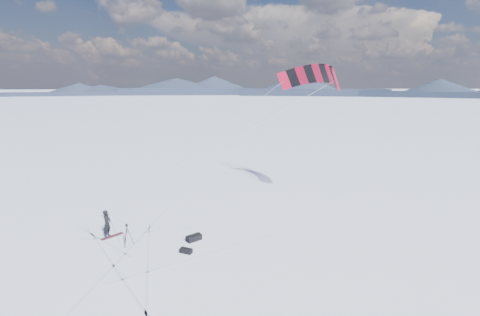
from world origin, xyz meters
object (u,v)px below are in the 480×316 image
object	(u,v)px
snowboard	(112,236)
snowkiter	(108,237)
gear_bag_b	(186,251)
gear_bag_a	(194,238)
tripod	(127,232)

from	to	relation	value
snowboard	snowkiter	bearing A→B (deg)	143.77
snowboard	gear_bag_b	size ratio (longest dim) A/B	1.95
snowkiter	gear_bag_b	world-z (taller)	snowkiter
snowkiter	snowboard	size ratio (longest dim) A/B	1.20
snowkiter	gear_bag_a	size ratio (longest dim) A/B	1.71
tripod	gear_bag_b	xyz separation A→B (m)	(3.06, -1.87, -0.69)
tripod	gear_bag_a	size ratio (longest dim) A/B	1.29
gear_bag_a	gear_bag_b	xyz separation A→B (m)	(-0.65, -1.41, -0.04)
snowkiter	gear_bag_a	distance (m)	5.26
tripod	gear_bag_a	bearing A→B (deg)	-11.68
snowkiter	snowboard	xyz separation A→B (m)	(0.23, -0.02, 0.02)
snowboard	gear_bag_a	world-z (taller)	gear_bag_a
tripod	gear_bag_a	xyz separation A→B (m)	(3.71, -0.46, -0.64)
snowboard	gear_bag_b	bearing A→B (deg)	-71.55
snowboard	tripod	world-z (taller)	tripod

